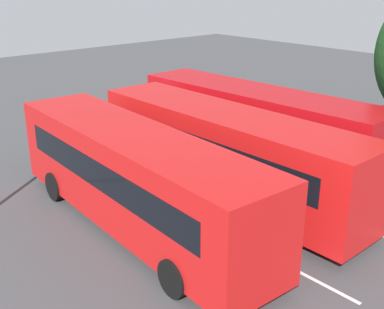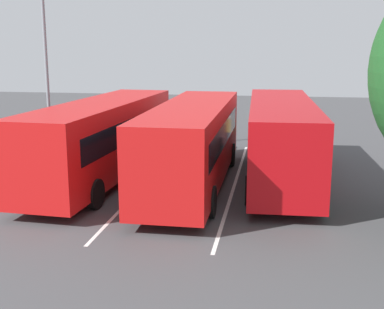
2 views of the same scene
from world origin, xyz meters
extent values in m
plane|color=#424244|center=(0.00, 0.00, 0.00)|extent=(70.78, 70.78, 0.00)
cube|color=#B70C11|center=(0.78, -3.51, 1.78)|extent=(11.27, 2.91, 2.83)
cube|color=black|center=(6.33, -3.29, 2.54)|extent=(0.20, 2.19, 1.19)
cube|color=black|center=(0.73, -2.30, 2.12)|extent=(9.39, 0.45, 0.91)
cube|color=black|center=(0.83, -4.72, 2.12)|extent=(9.39, 0.45, 0.91)
cube|color=black|center=(6.35, -3.29, 3.02)|extent=(0.18, 1.99, 0.32)
cube|color=black|center=(6.36, -3.29, 0.58)|extent=(0.19, 2.28, 0.36)
cylinder|color=black|center=(4.31, -2.19, 0.52)|extent=(1.05, 0.32, 1.04)
cylinder|color=black|center=(4.40, -4.55, 0.52)|extent=(1.05, 0.32, 1.04)
cylinder|color=black|center=(-2.84, -2.47, 0.52)|extent=(1.05, 0.32, 1.04)
cylinder|color=black|center=(-2.75, -4.83, 0.52)|extent=(1.05, 0.32, 1.04)
cube|color=red|center=(-0.73, -0.15, 1.78)|extent=(11.19, 2.51, 2.83)
cube|color=black|center=(4.82, -0.17, 2.54)|extent=(0.13, 2.18, 1.19)
cube|color=black|center=(-0.72, 1.06, 2.12)|extent=(9.39, 0.10, 0.91)
cube|color=black|center=(-0.73, -1.36, 2.12)|extent=(9.39, 0.10, 0.91)
cube|color=black|center=(4.84, -0.17, 3.02)|extent=(0.10, 1.98, 0.32)
cube|color=black|center=(4.85, -0.17, 0.58)|extent=(0.11, 2.28, 0.36)
cylinder|color=black|center=(2.85, 1.02, 0.52)|extent=(1.04, 0.28, 1.04)
cylinder|color=black|center=(2.85, -1.34, 0.52)|extent=(1.04, 0.28, 1.04)
cylinder|color=black|center=(-4.30, 1.04, 0.52)|extent=(1.04, 0.28, 1.04)
cylinder|color=black|center=(-4.31, -1.32, 0.52)|extent=(1.04, 0.28, 1.04)
cube|color=red|center=(-0.44, 3.59, 1.78)|extent=(11.31, 3.14, 2.83)
cube|color=black|center=(5.10, 3.26, 2.54)|extent=(0.25, 2.19, 1.19)
cube|color=black|center=(-0.37, 4.80, 2.12)|extent=(9.38, 0.64, 0.91)
cube|color=black|center=(-0.51, 2.38, 2.12)|extent=(9.38, 0.64, 0.91)
cube|color=black|center=(5.12, 3.26, 3.02)|extent=(0.22, 1.99, 0.32)
cube|color=black|center=(5.13, 3.26, 0.58)|extent=(0.24, 2.28, 0.36)
cylinder|color=black|center=(3.20, 4.55, 0.52)|extent=(1.05, 0.34, 1.04)
cylinder|color=black|center=(3.06, 2.20, 0.52)|extent=(1.05, 0.34, 1.04)
cylinder|color=black|center=(-3.94, 4.98, 0.52)|extent=(1.05, 0.34, 1.04)
cylinder|color=black|center=(-4.08, 2.62, 0.52)|extent=(1.05, 0.34, 1.04)
cylinder|color=#232833|center=(7.06, -2.12, 0.43)|extent=(0.13, 0.13, 0.85)
cylinder|color=#232833|center=(6.95, -2.00, 0.43)|extent=(0.13, 0.13, 0.85)
cylinder|color=olive|center=(7.01, -2.06, 1.19)|extent=(0.45, 0.45, 0.67)
sphere|color=tan|center=(7.01, -2.06, 1.64)|extent=(0.23, 0.23, 0.23)
cube|color=silver|center=(0.00, -1.76, 0.00)|extent=(14.62, 0.19, 0.01)
cube|color=silver|center=(0.00, 1.76, 0.00)|extent=(14.62, 0.19, 0.01)
camera|label=1|loc=(-11.99, 11.58, 7.71)|focal=45.79mm
camera|label=2|loc=(-19.91, -3.30, 5.46)|focal=48.08mm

